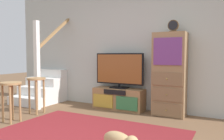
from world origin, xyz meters
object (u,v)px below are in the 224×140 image
Objects in this scene: desk_clock at (173,26)px; bar_stool_near at (11,92)px; side_cabinet at (169,75)px; media_console at (119,99)px; television at (119,70)px; bar_stool_far at (36,87)px.

desk_clock is 3.00m from bar_stool_near.
side_cabinet is 2.76m from bar_stool_near.
side_cabinet is 2.28× the size of bar_stool_near.
desk_clock is at bearing -0.25° from media_console.
television is at bearing 54.53° from bar_stool_near.
side_cabinet is at bearing -0.76° from television.
desk_clock is 2.77m from bar_stool_far.
television is at bearing 179.24° from side_cabinet.
desk_clock reaches higher than bar_stool_far.
side_cabinet is 0.87m from desk_clock.
television is (0.00, 0.02, 0.60)m from media_console.
television is 2.05m from bar_stool_near.
television reaches higher than bar_stool_far.
bar_stool_near is 0.98× the size of bar_stool_far.
desk_clock reaches higher than media_console.
bar_stool_near is at bearing -125.87° from media_console.
bar_stool_near is 0.61m from bar_stool_far.
media_console is 4.91× the size of desk_clock.
desk_clock reaches higher than bar_stool_near.
television is 1.03m from side_cabinet.
bar_stool_far is (-2.27, -1.03, -0.25)m from side_cabinet.
bar_stool_far is (-1.24, -1.04, -0.30)m from television.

